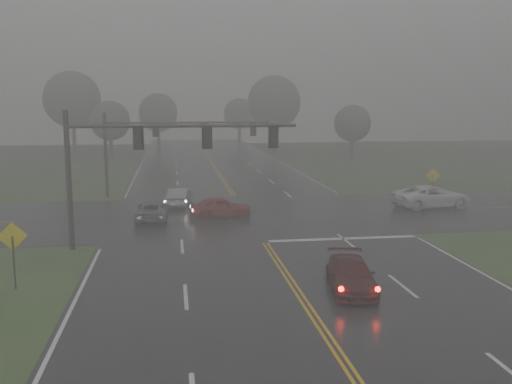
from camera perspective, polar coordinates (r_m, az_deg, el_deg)
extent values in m
plane|color=#2A441D|center=(18.16, 8.38, -15.93)|extent=(180.00, 180.00, 0.00)
cube|color=black|center=(36.87, -0.55, -2.93)|extent=(18.00, 160.00, 0.02)
cube|color=black|center=(38.82, -0.96, -2.32)|extent=(120.00, 14.00, 0.02)
cube|color=silver|center=(32.48, 8.72, -4.68)|extent=(8.50, 0.50, 0.01)
imported|color=#400B0B|center=(24.02, 9.45, -9.64)|extent=(2.44, 4.56, 1.26)
imported|color=maroon|center=(38.11, -3.54, -2.55)|extent=(4.17, 1.86, 1.39)
imported|color=#919398|center=(42.56, -7.63, -1.39)|extent=(2.09, 4.29, 1.35)
imported|color=#5A5C62|center=(37.88, -10.36, -2.75)|extent=(2.08, 4.45, 1.23)
imported|color=white|center=(43.62, 17.09, -1.46)|extent=(6.03, 3.52, 1.58)
cylinder|color=black|center=(30.82, -18.21, 1.08)|extent=(0.28, 0.28, 7.24)
cylinder|color=black|center=(30.58, -18.47, 6.32)|extent=(0.18, 0.18, 0.80)
cylinder|color=black|center=(30.12, -7.19, 6.58)|extent=(11.89, 0.18, 0.18)
cube|color=black|center=(30.20, -11.70, 5.32)|extent=(0.34, 0.28, 1.06)
cube|color=black|center=(30.36, -11.69, 5.34)|extent=(0.55, 0.03, 1.26)
cube|color=black|center=(30.20, -4.90, 5.47)|extent=(0.34, 0.28, 1.06)
cube|color=black|center=(30.36, -4.92, 5.49)|extent=(0.55, 0.03, 1.26)
cube|color=black|center=(30.62, 1.80, 5.55)|extent=(0.34, 0.28, 1.06)
cube|color=black|center=(30.78, 1.75, 5.57)|extent=(0.55, 0.03, 1.26)
cylinder|color=black|center=(47.32, -14.79, 3.56)|extent=(0.26, 0.26, 6.76)
cylinder|color=black|center=(47.16, -14.92, 6.75)|extent=(0.17, 0.17, 0.75)
cylinder|color=black|center=(46.87, -6.76, 6.92)|extent=(13.30, 0.17, 0.17)
cube|color=black|center=(46.90, -10.02, 6.15)|extent=(0.32, 0.26, 0.99)
cube|color=black|center=(47.05, -10.01, 6.16)|extent=(0.52, 0.03, 1.17)
cylinder|color=#FF0C05|center=(46.73, -10.03, 6.52)|extent=(0.21, 0.06, 0.21)
cube|color=black|center=(46.95, -5.12, 6.26)|extent=(0.32, 0.26, 0.99)
cube|color=black|center=(47.10, -5.13, 6.27)|extent=(0.52, 0.03, 1.17)
cylinder|color=#FF0C05|center=(46.79, -5.11, 6.63)|extent=(0.21, 0.06, 0.21)
cube|color=black|center=(47.35, -0.26, 6.32)|extent=(0.32, 0.26, 0.99)
cube|color=black|center=(47.50, -0.29, 6.32)|extent=(0.52, 0.03, 1.17)
cylinder|color=#FF0C05|center=(47.19, -0.23, 6.68)|extent=(0.21, 0.06, 0.21)
cylinder|color=black|center=(25.45, -23.05, -6.55)|extent=(0.07, 0.07, 2.24)
cube|color=#D2BF0C|center=(25.22, -23.19, -4.08)|extent=(1.17, 0.20, 1.17)
cylinder|color=black|center=(45.42, 17.22, 0.28)|extent=(0.07, 0.07, 2.10)
cube|color=#D2BF0C|center=(45.31, 17.27, 1.59)|extent=(1.08, 0.28, 1.10)
cylinder|color=#372D23|center=(78.99, -14.29, 4.28)|extent=(0.56, 0.56, 2.98)
sphere|color=#354B32|center=(78.79, -14.39, 6.91)|extent=(5.29, 5.29, 5.29)
cylinder|color=#372D23|center=(84.68, 1.79, 5.33)|extent=(0.58, 0.58, 4.39)
sphere|color=#354B32|center=(84.51, 1.81, 8.96)|extent=(7.80, 7.80, 7.80)
cylinder|color=#372D23|center=(92.46, -9.70, 5.22)|extent=(0.56, 0.56, 3.44)
sphere|color=#354B32|center=(92.29, -9.77, 7.83)|extent=(6.11, 6.11, 6.11)
cylinder|color=#372D23|center=(77.87, 9.56, 4.29)|extent=(0.50, 0.50, 2.77)
sphere|color=#354B32|center=(77.67, 9.63, 6.79)|extent=(4.93, 4.93, 4.93)
cylinder|color=#372D23|center=(87.98, -17.72, 5.12)|extent=(0.58, 0.58, 4.62)
sphere|color=#354B32|center=(87.82, -17.90, 8.80)|extent=(8.22, 8.22, 8.22)
cylinder|color=#372D23|center=(104.51, -1.67, 5.70)|extent=(0.59, 0.59, 3.19)
sphere|color=#354B32|center=(104.36, -1.68, 7.84)|extent=(5.66, 5.66, 5.66)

